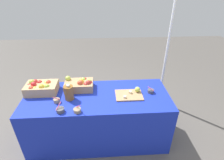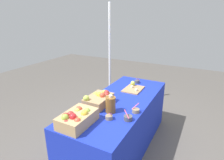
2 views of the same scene
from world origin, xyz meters
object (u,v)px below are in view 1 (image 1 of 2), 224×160
Objects in this scene: apple_crate_left at (41,87)px; cider_jug at (69,93)px; apple_crate_middle at (80,84)px; sample_bowl_near at (77,110)px; sample_bowl_mid at (57,101)px; sample_bowl_far at (151,91)px; tent_pole at (167,52)px; cutting_board_front at (130,94)px; sample_bowl_extra at (60,110)px.

apple_crate_left is 0.43m from cider_jug.
sample_bowl_near is (0.01, -0.49, -0.05)m from apple_crate_middle.
apple_crate_left reaches higher than sample_bowl_mid.
tent_pole is at bearing 59.87° from sample_bowl_far.
sample_bowl_far is at bearing 3.97° from cider_jug.
apple_crate_left is 1.06× the size of apple_crate_middle.
sample_bowl_near is 1.10× the size of sample_bowl_far.
sample_bowl_far is at bearing 19.66° from sample_bowl_near.
cutting_board_front is 3.63× the size of sample_bowl_mid.
sample_bowl_far is 0.90m from tent_pole.
cider_jug is at bearing 22.25° from sample_bowl_mid.
sample_bowl_far is (1.21, 0.13, -0.00)m from sample_bowl_mid.
sample_bowl_mid is (-0.27, 0.20, 0.00)m from sample_bowl_near.
sample_bowl_mid is 1.89m from tent_pole.
sample_bowl_mid is at bearing -157.75° from cider_jug.
sample_bowl_mid reaches higher than cutting_board_front.
tent_pole is (1.57, 1.07, 0.25)m from sample_bowl_extra.
apple_crate_middle is 0.96m from sample_bowl_far.
tent_pole is (1.37, 1.08, 0.25)m from sample_bowl_near.
apple_crate_middle is 0.51m from sample_bowl_extra.
sample_bowl_mid is 0.05× the size of tent_pole.
apple_crate_middle is 4.00× the size of sample_bowl_mid.
cider_jug is (-0.12, 0.26, 0.07)m from sample_bowl_near.
tent_pole is at bearing 23.39° from apple_crate_middle.
tent_pole is (0.43, 0.75, 0.25)m from sample_bowl_far.
apple_crate_left is at bearing -161.10° from tent_pole.
cutting_board_front is 0.72m from sample_bowl_near.
cider_jug is at bearing -177.71° from cutting_board_front.
apple_crate_middle is 0.25m from cider_jug.
apple_crate_middle is (0.51, 0.05, -0.00)m from apple_crate_left.
cider_jug reaches higher than apple_crate_left.
cutting_board_front is at bearing 5.65° from sample_bowl_mid.
sample_bowl_extra is at bearing 175.99° from sample_bowl_near.
apple_crate_left reaches higher than apple_crate_middle.
cutting_board_front is at bearing -6.97° from apple_crate_left.
apple_crate_middle reaches higher than cutting_board_front.
cutting_board_front is 0.17× the size of tent_pole.
sample_bowl_near is 1.13× the size of sample_bowl_mid.
sample_bowl_mid is (-0.27, -0.29, -0.05)m from apple_crate_middle.
apple_crate_middle is 3.39× the size of sample_bowl_extra.
sample_bowl_far reaches higher than sample_bowl_mid.
cider_jug reaches higher than sample_bowl_near.
tent_pole reaches higher than sample_bowl_far.
apple_crate_middle is 1.82× the size of cider_jug.
apple_crate_left is at bearing 176.02° from sample_bowl_far.
apple_crate_middle reaches higher than sample_bowl_extra.
sample_bowl_far is (0.28, 0.04, 0.01)m from cutting_board_front.
cider_jug reaches higher than cutting_board_front.
sample_bowl_near is 0.96× the size of sample_bowl_extra.
apple_crate_left is at bearing 156.04° from cider_jug.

